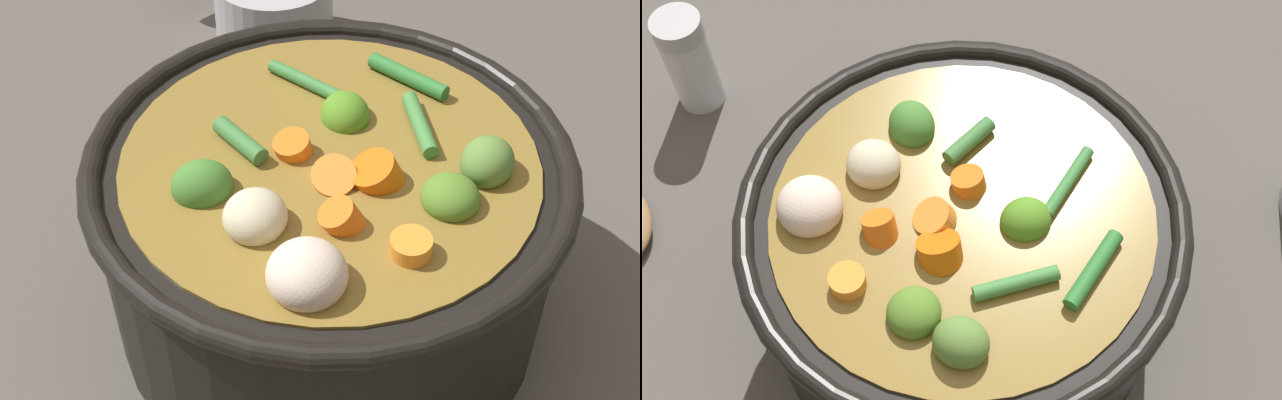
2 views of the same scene
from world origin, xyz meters
The scene contains 3 objects.
ground_plane centered at (0.00, 0.00, 0.00)m, with size 1.10×1.10×0.00m, color #514C47.
cooking_pot centered at (0.00, 0.00, 0.07)m, with size 0.27×0.27×0.15m.
salt_shaker centered at (0.23, 0.16, 0.04)m, with size 0.04×0.04×0.09m.
Camera 2 is at (-0.26, 0.06, 0.57)m, focal length 50.07 mm.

